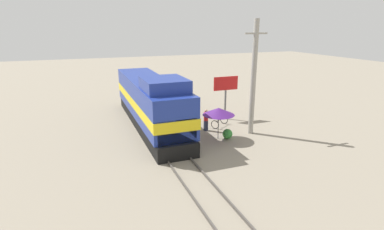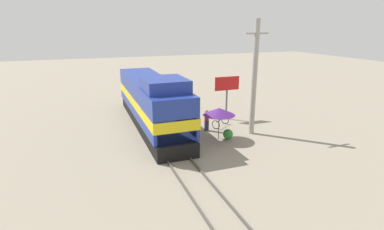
{
  "view_description": "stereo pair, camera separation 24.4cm",
  "coord_description": "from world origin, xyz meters",
  "px_view_note": "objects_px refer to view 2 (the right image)",
  "views": [
    {
      "loc": [
        -5.24,
        -20.34,
        7.91
      ],
      "look_at": [
        1.2,
        -3.57,
        2.54
      ],
      "focal_mm": 28.0,
      "sensor_mm": 36.0,
      "label": 1
    },
    {
      "loc": [
        -5.01,
        -20.43,
        7.91
      ],
      "look_at": [
        1.2,
        -3.57,
        2.54
      ],
      "focal_mm": 28.0,
      "sensor_mm": 36.0,
      "label": 2
    }
  ],
  "objects_px": {
    "locomotive": "(152,103)",
    "vendor_umbrella": "(219,111)",
    "utility_pole": "(254,78)",
    "bicycle": "(220,122)",
    "person_bystander": "(207,119)",
    "billboard_sign": "(227,87)"
  },
  "relations": [
    {
      "from": "billboard_sign",
      "to": "bicycle",
      "type": "xyz_separation_m",
      "value": [
        -1.35,
        -1.71,
        -2.53
      ]
    },
    {
      "from": "utility_pole",
      "to": "person_bystander",
      "type": "bearing_deg",
      "value": 149.51
    },
    {
      "from": "locomotive",
      "to": "vendor_umbrella",
      "type": "bearing_deg",
      "value": -48.64
    },
    {
      "from": "vendor_umbrella",
      "to": "person_bystander",
      "type": "bearing_deg",
      "value": 93.25
    },
    {
      "from": "vendor_umbrella",
      "to": "billboard_sign",
      "type": "height_order",
      "value": "billboard_sign"
    },
    {
      "from": "person_bystander",
      "to": "billboard_sign",
      "type": "bearing_deg",
      "value": 38.76
    },
    {
      "from": "utility_pole",
      "to": "person_bystander",
      "type": "xyz_separation_m",
      "value": [
        -2.97,
        1.75,
        -3.34
      ]
    },
    {
      "from": "vendor_umbrella",
      "to": "person_bystander",
      "type": "distance_m",
      "value": 2.28
    },
    {
      "from": "locomotive",
      "to": "bicycle",
      "type": "distance_m",
      "value": 5.77
    },
    {
      "from": "locomotive",
      "to": "billboard_sign",
      "type": "relative_size",
      "value": 3.93
    },
    {
      "from": "utility_pole",
      "to": "billboard_sign",
      "type": "xyz_separation_m",
      "value": [
        -0.15,
        4.01,
        -1.38
      ]
    },
    {
      "from": "person_bystander",
      "to": "bicycle",
      "type": "height_order",
      "value": "person_bystander"
    },
    {
      "from": "utility_pole",
      "to": "vendor_umbrella",
      "type": "relative_size",
      "value": 3.6
    },
    {
      "from": "utility_pole",
      "to": "locomotive",
      "type": "bearing_deg",
      "value": 148.25
    },
    {
      "from": "billboard_sign",
      "to": "person_bystander",
      "type": "relative_size",
      "value": 2.19
    },
    {
      "from": "locomotive",
      "to": "billboard_sign",
      "type": "bearing_deg",
      "value": -1.2
    },
    {
      "from": "billboard_sign",
      "to": "vendor_umbrella",
      "type": "bearing_deg",
      "value": -122.6
    },
    {
      "from": "billboard_sign",
      "to": "person_bystander",
      "type": "bearing_deg",
      "value": -141.24
    },
    {
      "from": "vendor_umbrella",
      "to": "bicycle",
      "type": "distance_m",
      "value": 3.34
    },
    {
      "from": "person_bystander",
      "to": "bicycle",
      "type": "xyz_separation_m",
      "value": [
        1.47,
        0.55,
        -0.57
      ]
    },
    {
      "from": "utility_pole",
      "to": "bicycle",
      "type": "bearing_deg",
      "value": 123.18
    },
    {
      "from": "locomotive",
      "to": "vendor_umbrella",
      "type": "height_order",
      "value": "locomotive"
    }
  ]
}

